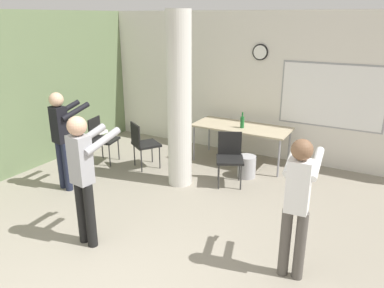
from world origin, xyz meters
name	(u,v)px	position (x,y,z in m)	size (l,w,h in m)	color
wall_left_accent	(31,92)	(-3.50, 2.50, 1.40)	(0.12, 7.00, 2.80)	#6B7F56
wall_back	(265,86)	(0.03, 5.06, 1.40)	(8.00, 0.15, 2.80)	silver
support_pillar	(179,102)	(-0.71, 3.06, 1.40)	(0.39, 0.39, 2.80)	silver
folding_table	(242,128)	(-0.18, 4.44, 0.68)	(1.81, 0.79, 0.73)	tan
bottle_on_table	(242,122)	(-0.13, 4.34, 0.84)	(0.07, 0.07, 0.30)	#1E6B2D
waste_bin	(247,166)	(0.18, 3.84, 0.19)	(0.32, 0.32, 0.39)	#B2B2B7
chair_by_left_wall	(101,137)	(-2.53, 3.17, 0.51)	(0.52, 0.52, 0.87)	black
chair_table_front	(230,155)	(0.01, 3.46, 0.51)	(0.59, 0.59, 0.87)	black
chair_near_pillar	(143,142)	(-1.65, 3.30, 0.51)	(0.61, 0.61, 0.87)	black
person_watching_back	(62,134)	(-2.23, 1.98, 0.94)	(0.42, 0.62, 1.60)	#1E2338
person_playing_side	(297,199)	(1.57, 1.60, 0.93)	(0.37, 0.62, 1.58)	#514C47
person_playing_front	(84,171)	(-0.80, 0.99, 0.97)	(0.42, 0.66, 1.64)	black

